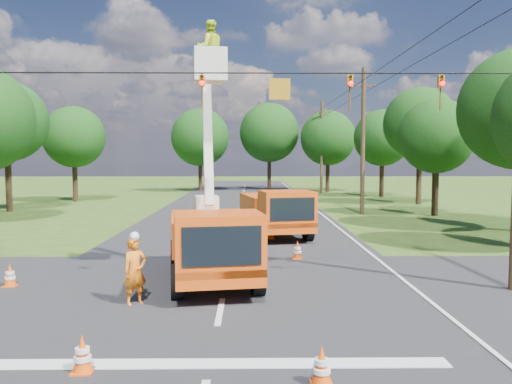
{
  "coord_description": "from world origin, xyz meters",
  "views": [
    {
      "loc": [
        0.77,
        -12.31,
        3.92
      ],
      "look_at": [
        0.98,
        6.55,
        2.6
      ],
      "focal_mm": 35.0,
      "sensor_mm": 36.0,
      "label": 1
    }
  ],
  "objects_px": {
    "second_truck": "(276,211)",
    "tree_far_b": "(269,133)",
    "traffic_cone_7": "(305,221)",
    "pole_right_far": "(322,146)",
    "traffic_cone_2": "(297,250)",
    "traffic_cone_4": "(10,275)",
    "tree_far_c": "(328,138)",
    "traffic_cone_1": "(322,366)",
    "tree_right_e": "(382,138)",
    "traffic_cone_0": "(82,354)",
    "ground_worker": "(135,271)",
    "tree_left_f": "(74,137)",
    "tree_far_a": "(200,137)",
    "tree_left_e": "(7,121)",
    "tree_right_d": "(420,124)",
    "distant_car": "(281,198)",
    "tree_right_c": "(437,136)",
    "bucket_truck": "(212,227)",
    "pole_right_mid": "(363,140)",
    "traffic_cone_8": "(243,259)",
    "traffic_cone_3": "(270,232)"
  },
  "relations": [
    {
      "from": "second_truck",
      "to": "tree_far_b",
      "type": "height_order",
      "value": "tree_far_b"
    },
    {
      "from": "traffic_cone_7",
      "to": "pole_right_far",
      "type": "height_order",
      "value": "pole_right_far"
    },
    {
      "from": "traffic_cone_2",
      "to": "traffic_cone_4",
      "type": "xyz_separation_m",
      "value": [
        -9.05,
        -3.95,
        0.0
      ]
    },
    {
      "from": "traffic_cone_7",
      "to": "tree_far_c",
      "type": "distance_m",
      "value": 29.63
    },
    {
      "from": "traffic_cone_1",
      "to": "tree_right_e",
      "type": "relative_size",
      "value": 0.08
    },
    {
      "from": "traffic_cone_0",
      "to": "traffic_cone_1",
      "type": "bearing_deg",
      "value": -7.4
    },
    {
      "from": "ground_worker",
      "to": "tree_left_f",
      "type": "distance_m",
      "value": 34.03
    },
    {
      "from": "tree_far_a",
      "to": "tree_far_c",
      "type": "xyz_separation_m",
      "value": [
        14.5,
        -1.0,
        -0.13
      ]
    },
    {
      "from": "traffic_cone_4",
      "to": "tree_left_e",
      "type": "bearing_deg",
      "value": 115.7
    },
    {
      "from": "tree_right_d",
      "to": "distant_car",
      "type": "bearing_deg",
      "value": -169.46
    },
    {
      "from": "distant_car",
      "to": "tree_right_c",
      "type": "height_order",
      "value": "tree_right_c"
    },
    {
      "from": "traffic_cone_2",
      "to": "traffic_cone_7",
      "type": "relative_size",
      "value": 1.0
    },
    {
      "from": "second_truck",
      "to": "tree_far_b",
      "type": "distance_m",
      "value": 35.22
    },
    {
      "from": "traffic_cone_0",
      "to": "tree_left_f",
      "type": "xyz_separation_m",
      "value": [
        -12.53,
        35.5,
        5.33
      ]
    },
    {
      "from": "tree_left_e",
      "to": "tree_far_a",
      "type": "xyz_separation_m",
      "value": [
        11.8,
        21.0,
        -0.3
      ]
    },
    {
      "from": "traffic_cone_7",
      "to": "tree_right_e",
      "type": "relative_size",
      "value": 0.08
    },
    {
      "from": "bucket_truck",
      "to": "tree_far_b",
      "type": "xyz_separation_m",
      "value": [
        3.44,
        43.77,
        5.07
      ]
    },
    {
      "from": "traffic_cone_2",
      "to": "tree_left_e",
      "type": "height_order",
      "value": "tree_left_e"
    },
    {
      "from": "tree_right_c",
      "to": "pole_right_mid",
      "type": "bearing_deg",
      "value": 167.99
    },
    {
      "from": "tree_left_e",
      "to": "tree_far_c",
      "type": "xyz_separation_m",
      "value": [
        26.3,
        20.0,
        -0.43
      ]
    },
    {
      "from": "tree_left_e",
      "to": "tree_far_c",
      "type": "distance_m",
      "value": 33.04
    },
    {
      "from": "traffic_cone_8",
      "to": "tree_right_e",
      "type": "height_order",
      "value": "tree_right_e"
    },
    {
      "from": "distant_car",
      "to": "traffic_cone_3",
      "type": "xyz_separation_m",
      "value": [
        -1.46,
        -15.56,
        -0.35
      ]
    },
    {
      "from": "traffic_cone_8",
      "to": "tree_far_a",
      "type": "height_order",
      "value": "tree_far_a"
    },
    {
      "from": "traffic_cone_2",
      "to": "distant_car",
      "type": "bearing_deg",
      "value": 88.29
    },
    {
      "from": "tree_left_e",
      "to": "bucket_truck",
      "type": "bearing_deg",
      "value": -51.77
    },
    {
      "from": "traffic_cone_4",
      "to": "tree_left_e",
      "type": "distance_m",
      "value": 24.55
    },
    {
      "from": "traffic_cone_3",
      "to": "traffic_cone_8",
      "type": "height_order",
      "value": "same"
    },
    {
      "from": "tree_right_c",
      "to": "tree_far_c",
      "type": "height_order",
      "value": "tree_far_c"
    },
    {
      "from": "second_truck",
      "to": "tree_far_c",
      "type": "relative_size",
      "value": 0.73
    },
    {
      "from": "second_truck",
      "to": "traffic_cone_4",
      "type": "height_order",
      "value": "second_truck"
    },
    {
      "from": "distant_car",
      "to": "ground_worker",
      "type": "bearing_deg",
      "value": -91.93
    },
    {
      "from": "bucket_truck",
      "to": "traffic_cone_7",
      "type": "xyz_separation_m",
      "value": [
        4.27,
        12.25,
        -1.38
      ]
    },
    {
      "from": "traffic_cone_3",
      "to": "tree_far_a",
      "type": "bearing_deg",
      "value": 101.26
    },
    {
      "from": "traffic_cone_0",
      "to": "tree_far_b",
      "type": "distance_m",
      "value": 51.18
    },
    {
      "from": "distant_car",
      "to": "traffic_cone_1",
      "type": "bearing_deg",
      "value": -82.34
    },
    {
      "from": "traffic_cone_8",
      "to": "tree_far_c",
      "type": "relative_size",
      "value": 0.08
    },
    {
      "from": "traffic_cone_7",
      "to": "tree_far_b",
      "type": "bearing_deg",
      "value": 91.5
    },
    {
      "from": "tree_far_a",
      "to": "ground_worker",
      "type": "bearing_deg",
      "value": -86.49
    },
    {
      "from": "bucket_truck",
      "to": "pole_right_mid",
      "type": "height_order",
      "value": "pole_right_mid"
    },
    {
      "from": "tree_right_c",
      "to": "tree_far_a",
      "type": "bearing_deg",
      "value": 127.17
    },
    {
      "from": "tree_far_c",
      "to": "tree_right_c",
      "type": "bearing_deg",
      "value": -80.86
    },
    {
      "from": "traffic_cone_2",
      "to": "pole_right_mid",
      "type": "distance_m",
      "value": 17.24
    },
    {
      "from": "pole_right_mid",
      "to": "tree_far_b",
      "type": "bearing_deg",
      "value": 102.41
    },
    {
      "from": "second_truck",
      "to": "traffic_cone_1",
      "type": "bearing_deg",
      "value": -101.76
    },
    {
      "from": "second_truck",
      "to": "tree_left_f",
      "type": "relative_size",
      "value": 0.8
    },
    {
      "from": "traffic_cone_2",
      "to": "traffic_cone_3",
      "type": "relative_size",
      "value": 1.0
    },
    {
      "from": "distant_car",
      "to": "tree_right_d",
      "type": "distance_m",
      "value": 13.25
    },
    {
      "from": "tree_far_a",
      "to": "tree_left_f",
      "type": "bearing_deg",
      "value": -127.01
    },
    {
      "from": "tree_right_d",
      "to": "tree_right_e",
      "type": "bearing_deg",
      "value": 97.13
    }
  ]
}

